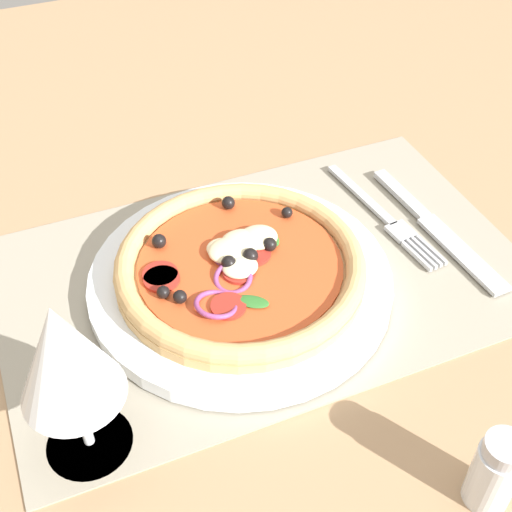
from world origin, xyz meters
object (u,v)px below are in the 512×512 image
object	(u,v)px
plate	(240,280)
fork	(387,219)
pizza	(240,265)
pepper_shaker	(495,472)
wine_glass	(64,357)
knife	(437,228)

from	to	relation	value
plate	fork	bearing A→B (deg)	-170.35
pizza	pepper_shaker	xyz separation A→B (cm)	(-8.29, 25.36, 0.29)
plate	wine_glass	distance (cm)	21.44
wine_glass	pizza	bearing A→B (deg)	-146.74
plate	knife	xyz separation A→B (cm)	(-20.75, 0.29, -0.47)
fork	pepper_shaker	size ratio (longest dim) A/B	2.69
pepper_shaker	plate	bearing A→B (deg)	-71.93
fork	pizza	bearing A→B (deg)	-86.95
knife	wine_glass	world-z (taller)	wine_glass
plate	knife	bearing A→B (deg)	179.19
fork	knife	size ratio (longest dim) A/B	0.90
plate	pizza	distance (cm)	1.83
pizza	fork	bearing A→B (deg)	-170.53
knife	pizza	bearing A→B (deg)	-94.57
fork	wine_glass	bearing A→B (deg)	-74.35
knife	wine_glass	size ratio (longest dim) A/B	1.35
pizza	plate	bearing A→B (deg)	123.77
pizza	fork	distance (cm)	17.44
plate	fork	size ratio (longest dim) A/B	1.51
knife	wine_glass	bearing A→B (deg)	-78.08
pizza	fork	size ratio (longest dim) A/B	1.23
plate	pizza	xyz separation A→B (cm)	(0.03, -0.05, 1.83)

